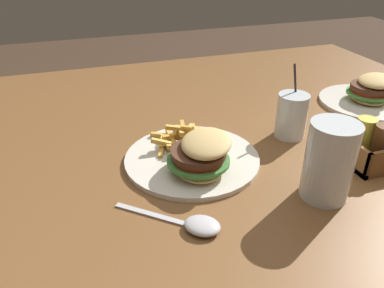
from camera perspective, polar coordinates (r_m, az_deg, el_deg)
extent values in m
cube|color=brown|center=(0.90, 10.32, 0.91)|extent=(1.22, 1.30, 0.03)
cylinder|color=brown|center=(1.46, -22.58, -5.14)|extent=(0.09, 0.09, 0.68)
cylinder|color=brown|center=(1.75, 17.98, 1.67)|extent=(0.09, 0.09, 0.68)
cylinder|color=silver|center=(0.77, 0.00, -2.25)|extent=(0.27, 0.27, 0.01)
ellipsoid|color=#DBB770|center=(0.71, 0.96, -3.41)|extent=(0.12, 0.11, 0.02)
cylinder|color=#428438|center=(0.71, 0.97, -2.51)|extent=(0.13, 0.13, 0.01)
cylinder|color=red|center=(0.70, 0.97, -1.99)|extent=(0.11, 0.11, 0.01)
cylinder|color=#4C2D1E|center=(0.70, 0.98, -1.29)|extent=(0.12, 0.12, 0.01)
ellipsoid|color=#DBB770|center=(0.69, 2.14, 0.16)|extent=(0.12, 0.11, 0.04)
cube|color=gold|center=(0.80, -1.82, 1.95)|extent=(0.09, 0.02, 0.03)
cube|color=gold|center=(0.82, 0.21, 1.44)|extent=(0.07, 0.03, 0.02)
cube|color=gold|center=(0.81, -2.11, 1.13)|extent=(0.01, 0.07, 0.01)
cube|color=gold|center=(0.79, -1.24, 2.45)|extent=(0.06, 0.03, 0.03)
cube|color=gold|center=(0.80, 1.04, 0.91)|extent=(0.01, 0.06, 0.02)
cube|color=gold|center=(0.79, -3.79, -0.04)|extent=(0.07, 0.02, 0.03)
cube|color=gold|center=(0.85, -1.32, 2.19)|extent=(0.06, 0.02, 0.03)
cube|color=gold|center=(0.79, -4.62, -0.39)|extent=(0.07, 0.03, 0.02)
cube|color=gold|center=(0.80, -1.23, 1.33)|extent=(0.04, 0.06, 0.03)
cube|color=gold|center=(0.79, -0.87, 2.25)|extent=(0.03, 0.09, 0.02)
cube|color=gold|center=(0.83, 1.43, 1.65)|extent=(0.06, 0.05, 0.03)
cube|color=gold|center=(0.82, -3.67, 1.18)|extent=(0.07, 0.07, 0.02)
cube|color=gold|center=(0.79, -0.33, 1.18)|extent=(0.06, 0.06, 0.01)
cube|color=gold|center=(0.84, 0.35, 1.98)|extent=(0.06, 0.02, 0.01)
cube|color=gold|center=(0.82, -0.86, 2.00)|extent=(0.05, 0.07, 0.04)
cube|color=gold|center=(0.80, -3.11, 0.87)|extent=(0.06, 0.01, 0.02)
cube|color=gold|center=(0.78, -3.22, -0.05)|extent=(0.03, 0.08, 0.03)
cube|color=gold|center=(0.80, -0.98, 0.56)|extent=(0.08, 0.03, 0.03)
cylinder|color=silver|center=(0.67, 20.19, -2.50)|extent=(0.08, 0.08, 0.14)
cylinder|color=#C67F23|center=(0.68, 20.06, -3.12)|extent=(0.07, 0.07, 0.12)
cylinder|color=silver|center=(0.87, 14.93, 4.18)|extent=(0.07, 0.07, 0.10)
cylinder|color=yellow|center=(0.87, 14.86, 3.70)|extent=(0.06, 0.06, 0.09)
cylinder|color=black|center=(0.87, 15.55, 6.49)|extent=(0.03, 0.02, 0.16)
ellipsoid|color=silver|center=(0.60, 1.58, -12.33)|extent=(0.07, 0.08, 0.02)
cube|color=silver|center=(0.63, -6.22, -10.63)|extent=(0.10, 0.11, 0.00)
cylinder|color=silver|center=(1.13, 25.01, 5.81)|extent=(0.25, 0.25, 0.01)
ellipsoid|color=#DBB770|center=(1.12, 25.16, 6.46)|extent=(0.13, 0.12, 0.02)
cylinder|color=#428438|center=(1.12, 25.29, 7.05)|extent=(0.15, 0.15, 0.01)
cylinder|color=red|center=(1.12, 25.38, 7.40)|extent=(0.12, 0.12, 0.01)
cylinder|color=#4C2D1E|center=(1.11, 25.49, 7.87)|extent=(0.13, 0.13, 0.01)
ellipsoid|color=#DBB770|center=(1.11, 26.33, 8.66)|extent=(0.13, 0.12, 0.04)
cube|color=brown|center=(0.84, 25.02, -2.24)|extent=(0.11, 0.10, 0.01)
cube|color=brown|center=(0.86, 23.29, 0.69)|extent=(0.01, 0.10, 0.06)
cube|color=brown|center=(0.80, 23.04, -1.39)|extent=(0.11, 0.01, 0.06)
cylinder|color=gold|center=(0.83, 24.72, 1.01)|extent=(0.04, 0.04, 0.08)
cylinder|color=#512D14|center=(0.81, 26.92, -0.07)|extent=(0.04, 0.04, 0.08)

